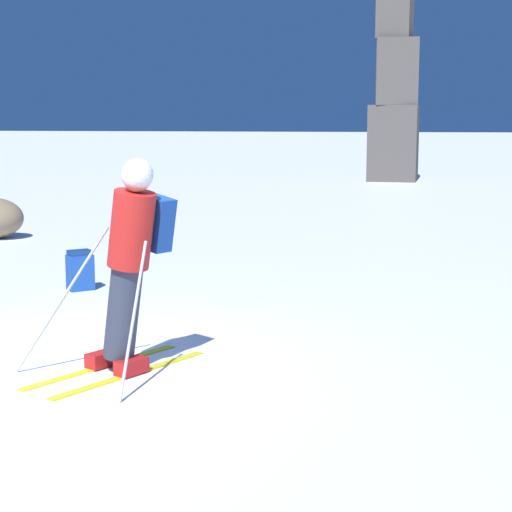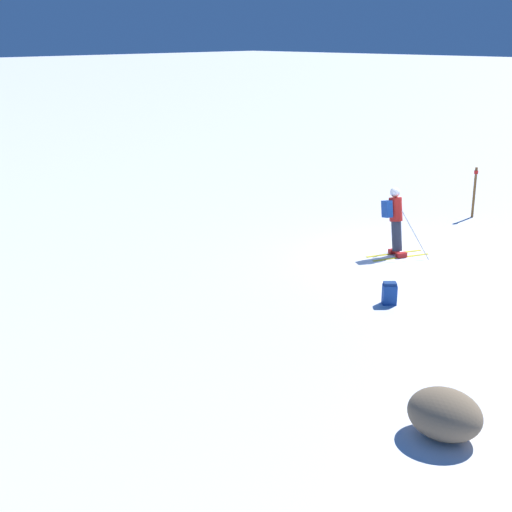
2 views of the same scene
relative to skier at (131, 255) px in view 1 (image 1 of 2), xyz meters
name	(u,v)px [view 1 (image 1 of 2)]	position (x,y,z in m)	size (l,w,h in m)	color
ground_plane	(66,367)	(-0.64, 0.05, -1.00)	(300.00, 300.00, 0.00)	white
skier	(131,255)	(0.00, 0.00, 0.00)	(1.37, 1.72, 1.81)	yellow
rock_pillar	(395,90)	(0.14, 23.58, 2.10)	(1.67, 1.46, 7.41)	#4C4742
spare_backpack	(80,271)	(-1.98, 3.17, -0.76)	(0.37, 0.37, 0.50)	#194293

